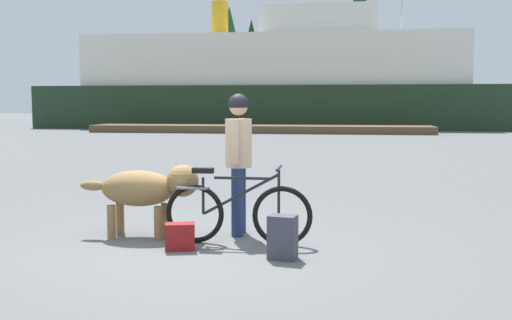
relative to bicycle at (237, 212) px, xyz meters
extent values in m
plane|color=#595B5B|center=(-0.38, -0.28, -0.37)|extent=(160.00, 160.00, 0.00)
torus|color=black|center=(0.52, 0.00, -0.03)|extent=(0.68, 0.06, 0.68)
torus|color=black|center=(-0.49, 0.00, -0.03)|extent=(0.68, 0.06, 0.68)
cube|color=black|center=(0.07, 0.00, 0.39)|extent=(0.64, 0.03, 0.03)
cube|color=black|center=(0.05, 0.00, 0.20)|extent=(0.86, 0.03, 0.49)
cylinder|color=black|center=(-0.39, 0.00, 0.18)|extent=(0.03, 0.03, 0.42)
cylinder|color=black|center=(0.48, 0.00, 0.23)|extent=(0.03, 0.03, 0.52)
cube|color=black|center=(-0.39, 0.00, 0.47)|extent=(0.24, 0.10, 0.06)
cylinder|color=black|center=(0.48, 0.00, 0.51)|extent=(0.03, 0.44, 0.03)
cube|color=slate|center=(-0.51, 0.00, 0.27)|extent=(0.36, 0.14, 0.02)
cylinder|color=navy|center=(-0.07, 0.62, 0.04)|extent=(0.14, 0.14, 0.83)
cylinder|color=navy|center=(-0.07, 0.40, 0.04)|extent=(0.14, 0.14, 0.83)
cylinder|color=#D8B28C|center=(-0.07, 0.51, 0.75)|extent=(0.32, 0.32, 0.59)
cylinder|color=#D8B28C|center=(-0.07, 0.73, 0.78)|extent=(0.09, 0.09, 0.52)
cylinder|color=#D8B28C|center=(-0.07, 0.29, 0.78)|extent=(0.09, 0.09, 0.52)
sphere|color=tan|center=(-0.07, 0.51, 1.19)|extent=(0.22, 0.22, 0.22)
sphere|color=black|center=(-0.07, 0.51, 1.22)|extent=(0.24, 0.24, 0.24)
ellipsoid|color=olive|center=(-1.24, 0.21, 0.22)|extent=(0.90, 0.50, 0.43)
sphere|color=olive|center=(-0.68, 0.21, 0.32)|extent=(0.38, 0.38, 0.38)
ellipsoid|color=olive|center=(-1.81, 0.21, 0.24)|extent=(0.32, 0.12, 0.12)
cylinder|color=olive|center=(-0.95, 0.35, -0.17)|extent=(0.10, 0.10, 0.40)
cylinder|color=olive|center=(-0.95, 0.07, -0.17)|extent=(0.10, 0.10, 0.40)
cylinder|color=olive|center=(-1.52, 0.35, -0.17)|extent=(0.10, 0.10, 0.40)
cylinder|color=olive|center=(-1.52, 0.07, -0.17)|extent=(0.10, 0.10, 0.40)
cube|color=#3F3F4C|center=(0.58, -0.55, -0.14)|extent=(0.31, 0.25, 0.46)
cube|color=maroon|center=(-0.57, -0.34, -0.23)|extent=(0.35, 0.25, 0.29)
cube|color=brown|center=(-3.29, 25.29, -0.17)|extent=(18.46, 2.73, 0.40)
cube|color=#1E331E|center=(-3.36, 32.36, 0.97)|extent=(29.90, 7.93, 2.68)
cube|color=silver|center=(-3.36, 32.36, 3.91)|extent=(23.92, 6.66, 3.20)
cube|color=silver|center=(-0.37, 32.36, 6.41)|extent=(7.18, 4.76, 1.80)
cylinder|color=#BF8C19|center=(-6.95, 32.36, 6.71)|extent=(1.10, 1.10, 2.40)
ellipsoid|color=navy|center=(4.71, 31.10, 0.08)|extent=(6.81, 1.91, 0.90)
cylinder|color=#B2B2B7|center=(4.71, 31.10, 5.00)|extent=(0.14, 0.14, 8.95)
cylinder|color=#B2B2B7|center=(3.69, 31.10, 1.73)|extent=(3.07, 0.10, 0.10)
cylinder|color=#4C331E|center=(-8.73, 44.91, 1.35)|extent=(0.36, 0.36, 3.45)
cone|color=#1E4C28|center=(-8.73, 44.91, 6.38)|extent=(3.19, 3.19, 6.61)
cylinder|color=#4C331E|center=(2.48, 43.84, 1.37)|extent=(0.48, 0.48, 3.48)
cone|color=#19471E|center=(2.48, 43.84, 7.67)|extent=(3.90, 3.90, 9.12)
cylinder|color=#4C331E|center=(-7.91, 52.24, 0.86)|extent=(0.49, 0.49, 2.46)
cone|color=#143819|center=(-7.91, 52.24, 5.83)|extent=(3.71, 3.71, 7.48)
camera|label=1|loc=(1.17, -6.45, 1.23)|focal=41.18mm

